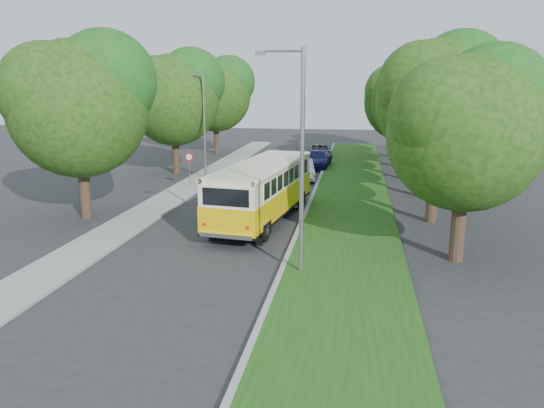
% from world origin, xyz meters
% --- Properties ---
extents(ground, '(120.00, 120.00, 0.00)m').
position_xyz_m(ground, '(0.00, 0.00, 0.00)').
color(ground, '#2A2A2D').
rests_on(ground, ground).
extents(curb, '(0.20, 70.00, 0.15)m').
position_xyz_m(curb, '(3.60, 5.00, 0.07)').
color(curb, gray).
rests_on(curb, ground).
extents(grass_verge, '(4.50, 70.00, 0.13)m').
position_xyz_m(grass_verge, '(5.95, 5.00, 0.07)').
color(grass_verge, '#1C4B14').
rests_on(grass_verge, ground).
extents(sidewalk, '(2.20, 70.00, 0.12)m').
position_xyz_m(sidewalk, '(-4.80, 5.00, 0.06)').
color(sidewalk, gray).
rests_on(sidewalk, ground).
extents(treeline, '(24.27, 41.91, 9.46)m').
position_xyz_m(treeline, '(3.15, 17.99, 5.93)').
color(treeline, '#332319').
rests_on(treeline, ground).
extents(lamppost_near, '(1.71, 0.16, 8.00)m').
position_xyz_m(lamppost_near, '(4.21, -2.50, 4.37)').
color(lamppost_near, gray).
rests_on(lamppost_near, ground).
extents(lamppost_far, '(1.71, 0.16, 7.50)m').
position_xyz_m(lamppost_far, '(-4.70, 16.00, 4.12)').
color(lamppost_far, gray).
rests_on(lamppost_far, ground).
extents(warning_sign, '(0.56, 0.10, 2.50)m').
position_xyz_m(warning_sign, '(-4.50, 11.98, 1.71)').
color(warning_sign, gray).
rests_on(warning_sign, ground).
extents(vintage_bus, '(3.94, 10.44, 3.02)m').
position_xyz_m(vintage_bus, '(1.62, 4.75, 1.51)').
color(vintage_bus, yellow).
rests_on(vintage_bus, ground).
extents(car_silver, '(2.04, 4.16, 1.37)m').
position_xyz_m(car_silver, '(2.21, 9.15, 0.68)').
color(car_silver, '#B7B7BC').
rests_on(car_silver, ground).
extents(car_white, '(2.22, 4.45, 1.40)m').
position_xyz_m(car_white, '(2.35, 16.94, 0.70)').
color(car_white, white).
rests_on(car_white, ground).
extents(car_blue, '(2.28, 5.00, 1.42)m').
position_xyz_m(car_blue, '(3.00, 22.48, 0.71)').
color(car_blue, '#131554').
rests_on(car_blue, ground).
extents(car_grey, '(2.49, 4.66, 1.24)m').
position_xyz_m(car_grey, '(2.81, 28.51, 0.62)').
color(car_grey, '#53565A').
rests_on(car_grey, ground).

